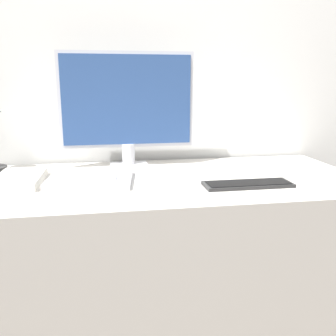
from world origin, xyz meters
TOP-DOWN VIEW (x-y plane):
  - wall_back at (0.00, 0.58)m, footprint 3.60×0.05m
  - desk at (0.00, 0.18)m, footprint 1.59×0.70m
  - monitor at (-0.09, 0.42)m, footprint 0.57×0.11m
  - keyboard at (0.30, 0.02)m, footprint 0.32×0.11m
  - laptop at (-0.25, 0.17)m, footprint 0.33×0.28m
  - ereader at (-0.22, 0.17)m, footprint 0.12×0.18m
  - notebook at (-0.51, 0.20)m, footprint 0.17×0.28m

SIDE VIEW (x-z plane):
  - desk at x=0.00m, z-range 0.00..0.76m
  - keyboard at x=0.30m, z-range 0.76..0.77m
  - laptop at x=-0.25m, z-range 0.76..0.78m
  - notebook at x=-0.51m, z-range 0.76..0.79m
  - ereader at x=-0.22m, z-range 0.78..0.79m
  - monitor at x=-0.09m, z-range 0.78..1.27m
  - wall_back at x=0.00m, z-range 0.00..2.40m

